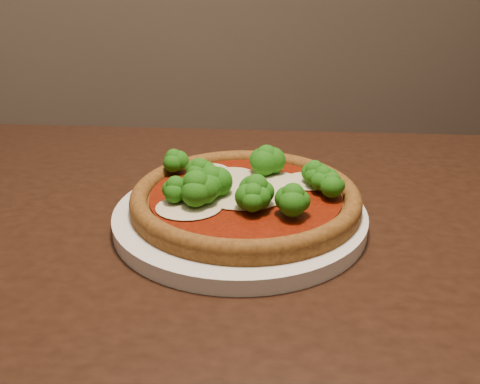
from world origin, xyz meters
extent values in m
cube|color=black|center=(-0.01, -0.03, 0.73)|extent=(1.24, 1.04, 0.04)
cylinder|color=black|center=(-0.40, 0.43, 0.35)|extent=(0.06, 0.06, 0.71)
cylinder|color=silver|center=(-0.02, 0.02, 0.76)|extent=(0.29, 0.29, 0.02)
cylinder|color=brown|center=(-0.02, 0.03, 0.77)|extent=(0.26, 0.26, 0.01)
torus|color=brown|center=(-0.02, 0.03, 0.78)|extent=(0.26, 0.26, 0.02)
cylinder|color=maroon|center=(-0.02, 0.03, 0.78)|extent=(0.22, 0.22, 0.00)
ellipsoid|color=beige|center=(0.02, 0.05, 0.78)|extent=(0.08, 0.07, 0.01)
ellipsoid|color=beige|center=(-0.05, 0.05, 0.78)|extent=(0.07, 0.06, 0.01)
ellipsoid|color=beige|center=(-0.02, 0.08, 0.78)|extent=(0.06, 0.06, 0.01)
ellipsoid|color=beige|center=(0.06, 0.05, 0.78)|extent=(0.06, 0.06, 0.01)
ellipsoid|color=beige|center=(-0.02, 0.04, 0.78)|extent=(0.11, 0.10, 0.01)
ellipsoid|color=beige|center=(-0.05, 0.11, 0.78)|extent=(0.05, 0.05, 0.00)
ellipsoid|color=beige|center=(-0.08, 0.01, 0.78)|extent=(0.07, 0.07, 0.01)
ellipsoid|color=#278314|center=(0.02, -0.03, 0.81)|extent=(0.04, 0.04, 0.04)
ellipsoid|color=#278314|center=(-0.06, 0.03, 0.81)|extent=(0.05, 0.05, 0.04)
ellipsoid|color=#278314|center=(0.07, 0.04, 0.80)|extent=(0.04, 0.04, 0.03)
ellipsoid|color=#278314|center=(-0.10, 0.02, 0.80)|extent=(0.04, 0.04, 0.03)
ellipsoid|color=#278314|center=(-0.09, 0.11, 0.80)|extent=(0.04, 0.04, 0.03)
ellipsoid|color=#278314|center=(-0.06, 0.06, 0.80)|extent=(0.04, 0.04, 0.03)
ellipsoid|color=#278314|center=(0.02, 0.08, 0.81)|extent=(0.05, 0.05, 0.04)
ellipsoid|color=#278314|center=(0.07, 0.02, 0.80)|extent=(0.04, 0.04, 0.03)
ellipsoid|color=#278314|center=(-0.02, -0.02, 0.80)|extent=(0.04, 0.04, 0.03)
ellipsoid|color=#278314|center=(-0.07, 0.01, 0.81)|extent=(0.05, 0.05, 0.04)
ellipsoid|color=#278314|center=(-0.08, 0.03, 0.80)|extent=(0.04, 0.04, 0.03)
ellipsoid|color=#278314|center=(0.08, 0.01, 0.80)|extent=(0.03, 0.03, 0.03)
ellipsoid|color=#278314|center=(-0.01, -0.01, 0.81)|extent=(0.05, 0.05, 0.04)
camera|label=1|loc=(-0.12, -0.51, 1.04)|focal=40.00mm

